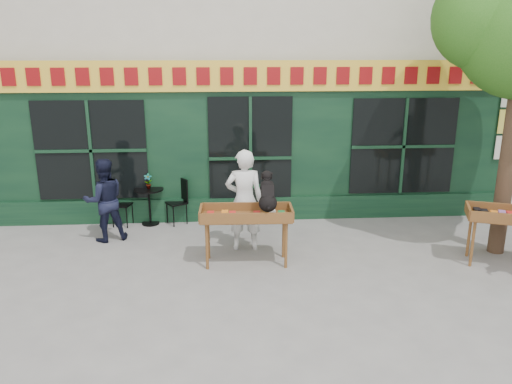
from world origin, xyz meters
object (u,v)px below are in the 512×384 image
(dog, at_px, (268,191))
(bistro_table, at_px, (149,199))
(woman, at_px, (244,200))
(book_cart_center, at_px, (246,217))
(man_left, at_px, (104,200))

(dog, bearing_deg, bistro_table, 138.00)
(woman, bearing_deg, book_cart_center, 91.66)
(dog, distance_m, man_left, 3.26)
(dog, bearing_deg, book_cart_center, 173.53)
(dog, xyz_separation_m, bistro_table, (-2.24, 2.14, -0.75))
(dog, bearing_deg, man_left, 157.77)
(book_cart_center, height_order, bistro_table, book_cart_center)
(dog, height_order, woman, woman)
(bistro_table, bearing_deg, woman, -37.26)
(man_left, bearing_deg, dog, 134.39)
(book_cart_center, distance_m, man_left, 2.88)
(man_left, bearing_deg, woman, 145.18)
(dog, bearing_deg, woman, 118.22)
(man_left, bearing_deg, book_cart_center, 132.48)
(book_cart_center, distance_m, dog, 0.59)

